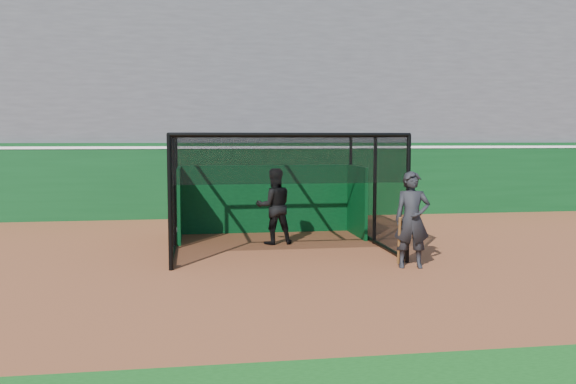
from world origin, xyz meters
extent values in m
plane|color=brown|center=(0.00, 0.00, 0.00)|extent=(120.00, 120.00, 0.00)
cube|color=#0A3B16|center=(0.00, 8.50, 1.25)|extent=(50.00, 0.45, 2.50)
cube|color=white|center=(0.00, 8.50, 2.35)|extent=(50.00, 0.50, 0.08)
cube|color=#4C4C4F|center=(0.00, 12.38, 3.88)|extent=(50.00, 7.85, 7.75)
cube|color=#4C4C4F|center=(0.00, 15.80, 8.35)|extent=(50.00, 0.30, 1.20)
cube|color=#06431A|center=(0.71, 4.99, 0.95)|extent=(4.84, 0.10, 1.90)
cylinder|color=black|center=(-1.76, 0.54, 0.11)|extent=(0.08, 0.22, 0.22)
cylinder|color=black|center=(3.19, 0.54, 0.11)|extent=(0.08, 0.22, 0.22)
cylinder|color=black|center=(-1.76, 4.91, 0.11)|extent=(0.08, 0.22, 0.22)
cylinder|color=black|center=(3.19, 4.91, 0.11)|extent=(0.08, 0.22, 0.22)
imported|color=black|center=(0.69, 3.08, 0.95)|extent=(0.99, 0.81, 1.90)
imported|color=black|center=(3.10, -0.16, 0.99)|extent=(0.79, 0.59, 1.97)
cylinder|color=#593819|center=(2.85, -0.11, 0.55)|extent=(0.16, 0.39, 1.02)
camera|label=1|loc=(-1.29, -11.94, 2.63)|focal=38.00mm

